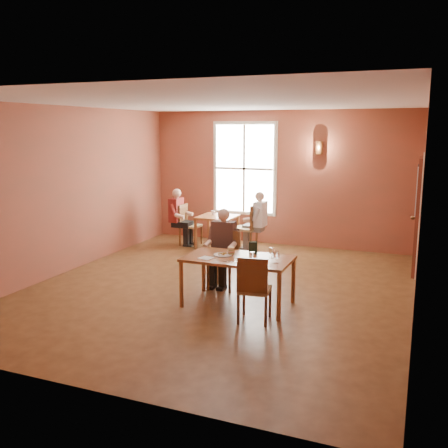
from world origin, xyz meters
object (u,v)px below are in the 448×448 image
at_px(chair_empty, 255,288).
at_px(diner_white, 246,222).
at_px(chair_diner_maroon, 191,225).
at_px(diner_maroon, 189,218).
at_px(chair_diner_main, 223,261).
at_px(second_table, 217,232).
at_px(chair_diner_white, 245,227).
at_px(main_table, 238,281).
at_px(diner_main, 222,252).

bearing_deg(chair_empty, diner_white, 103.03).
height_order(chair_empty, chair_diner_maroon, chair_empty).
relative_size(chair_empty, diner_white, 0.75).
distance_m(diner_white, diner_maroon, 1.36).
relative_size(chair_diner_main, second_table, 1.18).
distance_m(chair_diner_white, chair_diner_maroon, 1.30).
bearing_deg(chair_diner_white, chair_diner_maroon, 90.00).
bearing_deg(chair_empty, main_table, 122.38).
relative_size(main_table, chair_diner_maroon, 1.70).
distance_m(main_table, chair_diner_maroon, 4.05).
bearing_deg(chair_diner_maroon, diner_white, 90.00).
height_order(diner_main, diner_maroon, diner_main).
height_order(chair_empty, second_table, chair_empty).
bearing_deg(diner_maroon, chair_diner_white, 90.00).
height_order(chair_diner_maroon, diner_maroon, diner_maroon).
bearing_deg(chair_empty, chair_diner_white, 103.43).
height_order(diner_main, second_table, diner_main).
bearing_deg(diner_white, chair_empty, -159.12).
distance_m(chair_empty, diner_white, 4.07).
height_order(chair_diner_white, diner_white, diner_white).
relative_size(main_table, diner_main, 1.25).
xyz_separation_m(diner_main, chair_diner_white, (-0.55, 2.67, -0.13)).
relative_size(diner_white, diner_maroon, 1.00).
xyz_separation_m(main_table, second_table, (-1.70, 3.29, -0.01)).
relative_size(main_table, chair_diner_main, 1.66).
bearing_deg(chair_diner_maroon, diner_maroon, -90.00).
xyz_separation_m(chair_diner_main, diner_maroon, (-1.88, 2.64, 0.15)).
xyz_separation_m(chair_diner_main, second_table, (-1.20, 2.64, -0.12)).
relative_size(chair_empty, chair_diner_white, 0.93).
bearing_deg(chair_diner_main, diner_maroon, -54.55).
xyz_separation_m(main_table, diner_white, (-1.02, 3.29, 0.25)).
xyz_separation_m(main_table, chair_empty, (0.43, -0.51, 0.10)).
distance_m(main_table, chair_empty, 0.67).
height_order(main_table, chair_diner_maroon, chair_diner_maroon).
xyz_separation_m(main_table, diner_main, (-0.50, 0.62, 0.26)).
distance_m(main_table, diner_maroon, 4.07).
relative_size(diner_main, second_table, 1.56).
relative_size(chair_diner_white, diner_maroon, 0.81).
bearing_deg(main_table, second_table, 117.33).
bearing_deg(chair_diner_maroon, chair_diner_main, 35.02).
xyz_separation_m(second_table, chair_diner_maroon, (-0.65, 0.00, 0.11)).
distance_m(diner_main, chair_diner_maroon, 3.25).
height_order(chair_diner_main, chair_empty, chair_diner_main).
bearing_deg(main_table, diner_white, 107.23).
xyz_separation_m(chair_diner_main, chair_empty, (0.93, -1.16, -0.01)).
distance_m(diner_main, second_table, 2.94).
relative_size(diner_main, diner_white, 1.01).
height_order(second_table, chair_diner_maroon, chair_diner_maroon).
bearing_deg(chair_diner_main, chair_empty, 128.76).
relative_size(main_table, diner_maroon, 1.26).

